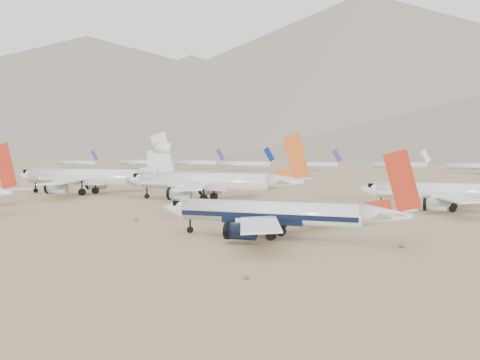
{
  "coord_description": "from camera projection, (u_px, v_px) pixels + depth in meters",
  "views": [
    {
      "loc": [
        35.85,
        -91.22,
        14.99
      ],
      "look_at": [
        -21.79,
        49.84,
        7.0
      ],
      "focal_mm": 45.0,
      "sensor_mm": 36.0,
      "label": 1
    }
  ],
  "objects": [
    {
      "name": "row2_white_trijet",
      "position": [
        92.0,
        177.0,
        194.91
      ],
      "size": [
        57.02,
        55.73,
        20.21
      ],
      "color": "white",
      "rests_on": "ground"
    },
    {
      "name": "desert_scrub",
      "position": [
        95.0,
        261.0,
        78.34
      ],
      "size": [
        247.37,
        121.67,
        0.63
      ],
      "color": "brown",
      "rests_on": "ground"
    },
    {
      "name": "distant_storage_row",
      "position": [
        412.0,
        165.0,
        378.97
      ],
      "size": [
        524.82,
        62.91,
        14.64
      ],
      "color": "silver",
      "rests_on": "ground"
    },
    {
      "name": "ground",
      "position": [
        248.0,
        240.0,
        98.65
      ],
      "size": [
        7000.0,
        7000.0,
        0.0
      ],
      "primitive_type": "plane",
      "color": "olive",
      "rests_on": "ground"
    },
    {
      "name": "row2_orange_tail",
      "position": [
        211.0,
        182.0,
        171.66
      ],
      "size": [
        53.93,
        52.76,
        19.24
      ],
      "color": "white",
      "rests_on": "ground"
    },
    {
      "name": "main_airliner",
      "position": [
        280.0,
        214.0,
        100.25
      ],
      "size": [
        42.38,
        41.39,
        14.95
      ],
      "color": "white",
      "rests_on": "ground"
    },
    {
      "name": "row2_gold_tail",
      "position": [
        456.0,
        193.0,
        143.62
      ],
      "size": [
        44.9,
        43.91,
        15.99
      ],
      "color": "white",
      "rests_on": "ground"
    }
  ]
}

